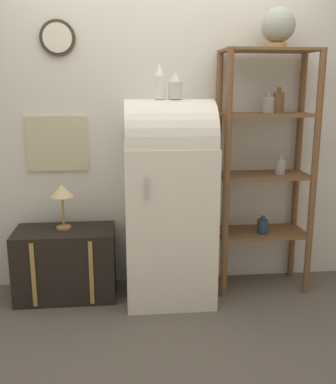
# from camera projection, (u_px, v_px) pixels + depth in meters

# --- Properties ---
(ground_plane) EXTENTS (12.00, 12.00, 0.00)m
(ground_plane) POSITION_uv_depth(u_px,v_px,m) (172.00, 309.00, 3.27)
(ground_plane) COLOR #60564C
(wall_back) EXTENTS (7.00, 0.09, 2.70)m
(wall_back) POSITION_uv_depth(u_px,v_px,m) (164.00, 117.00, 3.52)
(wall_back) COLOR silver
(wall_back) RESTS_ON ground_plane
(refrigerator) EXTENTS (0.65, 0.64, 1.50)m
(refrigerator) POSITION_uv_depth(u_px,v_px,m) (169.00, 197.00, 3.33)
(refrigerator) COLOR silver
(refrigerator) RESTS_ON ground_plane
(suitcase_trunk) EXTENTS (0.75, 0.42, 0.54)m
(suitcase_trunk) POSITION_uv_depth(u_px,v_px,m) (66.00, 263.00, 3.43)
(suitcase_trunk) COLOR black
(suitcase_trunk) RESTS_ON ground_plane
(shelf_unit) EXTENTS (0.71, 0.38, 1.85)m
(shelf_unit) POSITION_uv_depth(u_px,v_px,m) (265.00, 158.00, 3.44)
(shelf_unit) COLOR brown
(shelf_unit) RESTS_ON ground_plane
(globe) EXTENTS (0.25, 0.25, 0.29)m
(globe) POSITION_uv_depth(u_px,v_px,m) (278.00, 26.00, 3.22)
(globe) COLOR #AD8942
(globe) RESTS_ON shelf_unit
(vase_left) EXTENTS (0.08, 0.08, 0.25)m
(vase_left) POSITION_uv_depth(u_px,v_px,m) (160.00, 82.00, 3.13)
(vase_left) COLOR white
(vase_left) RESTS_ON refrigerator
(vase_center) EXTENTS (0.10, 0.10, 0.18)m
(vase_center) POSITION_uv_depth(u_px,v_px,m) (175.00, 87.00, 3.14)
(vase_center) COLOR beige
(vase_center) RESTS_ON refrigerator
(desk_lamp) EXTENTS (0.18, 0.18, 0.34)m
(desk_lamp) POSITION_uv_depth(u_px,v_px,m) (62.00, 193.00, 3.34)
(desk_lamp) COLOR #AD8942
(desk_lamp) RESTS_ON suitcase_trunk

